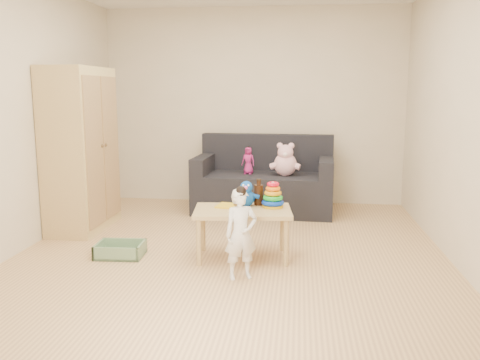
# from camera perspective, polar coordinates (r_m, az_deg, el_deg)

# --- Properties ---
(room) EXTENTS (4.50, 4.50, 4.50)m
(room) POSITION_cam_1_polar(r_m,az_deg,el_deg) (4.67, -0.98, 7.36)
(room) COLOR tan
(room) RESTS_ON ground
(wardrobe) EXTENTS (0.49, 0.98, 1.76)m
(wardrobe) POSITION_cam_1_polar(r_m,az_deg,el_deg) (5.81, -17.44, 3.28)
(wardrobe) COLOR tan
(wardrobe) RESTS_ON ground
(sofa) EXTENTS (1.76, 0.94, 0.48)m
(sofa) POSITION_cam_1_polar(r_m,az_deg,el_deg) (6.42, 2.68, -1.44)
(sofa) COLOR black
(sofa) RESTS_ON ground
(play_table) EXTENTS (0.92, 0.64, 0.46)m
(play_table) POSITION_cam_1_polar(r_m,az_deg,el_deg) (4.66, 0.29, -6.04)
(play_table) COLOR tan
(play_table) RESTS_ON ground
(storage_bin) EXTENTS (0.44, 0.34, 0.13)m
(storage_bin) POSITION_cam_1_polar(r_m,az_deg,el_deg) (4.87, -13.30, -7.60)
(storage_bin) COLOR #688A64
(storage_bin) RESTS_ON ground
(toddler) EXTENTS (0.32, 0.27, 0.72)m
(toddler) POSITION_cam_1_polar(r_m,az_deg,el_deg) (4.13, 0.11, -6.22)
(toddler) COLOR white
(toddler) RESTS_ON ground
(pink_bear) EXTENTS (0.36, 0.33, 0.34)m
(pink_bear) POSITION_cam_1_polar(r_m,az_deg,el_deg) (6.26, 5.11, 2.05)
(pink_bear) COLOR #FFBBCC
(pink_bear) RESTS_ON sofa
(doll) EXTENTS (0.19, 0.15, 0.33)m
(doll) POSITION_cam_1_polar(r_m,az_deg,el_deg) (6.35, 0.93, 2.16)
(doll) COLOR #B42172
(doll) RESTS_ON sofa
(ring_stacker) EXTENTS (0.21, 0.21, 0.24)m
(ring_stacker) POSITION_cam_1_polar(r_m,az_deg,el_deg) (4.66, 3.71, -1.94)
(ring_stacker) COLOR #CD9A0A
(ring_stacker) RESTS_ON play_table
(brown_bottle) EXTENTS (0.08, 0.08, 0.25)m
(brown_bottle) POSITION_cam_1_polar(r_m,az_deg,el_deg) (4.75, 2.11, -1.58)
(brown_bottle) COLOR black
(brown_bottle) RESTS_ON play_table
(blue_plush) EXTENTS (0.21, 0.17, 0.24)m
(blue_plush) POSITION_cam_1_polar(r_m,az_deg,el_deg) (4.71, 0.73, -1.47)
(blue_plush) COLOR blue
(blue_plush) RESTS_ON play_table
(wooden_figure) EXTENTS (0.04, 0.03, 0.10)m
(wooden_figure) POSITION_cam_1_polar(r_m,az_deg,el_deg) (4.58, -0.44, -2.69)
(wooden_figure) COLOR brown
(wooden_figure) RESTS_ON play_table
(yellow_book) EXTENTS (0.24, 0.24, 0.02)m
(yellow_book) POSITION_cam_1_polar(r_m,az_deg,el_deg) (4.70, -1.29, -2.91)
(yellow_book) COLOR gold
(yellow_book) RESTS_ON play_table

